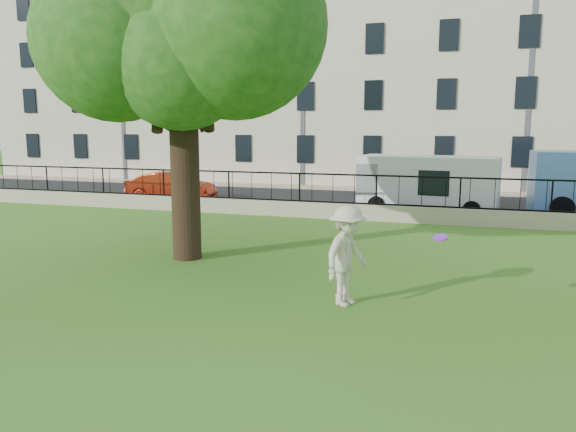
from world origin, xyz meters
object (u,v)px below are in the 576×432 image
(white_van, at_px, (428,184))
(red_sedan, at_px, (171,187))
(tree, at_px, (177,11))
(frisbee, at_px, (440,238))
(man, at_px, (347,256))

(white_van, bearing_deg, red_sedan, -172.20)
(tree, height_order, white_van, tree)
(tree, height_order, frisbee, tree)
(man, xyz_separation_m, frisbee, (1.77, -0.24, 0.51))
(tree, relative_size, man, 4.85)
(frisbee, xyz_separation_m, red_sedan, (-12.84, 12.85, -0.83))
(tree, height_order, man, tree)
(frisbee, distance_m, red_sedan, 18.18)
(tree, relative_size, frisbee, 36.00)
(tree, xyz_separation_m, red_sedan, (-6.02, 9.95, -5.73))
(frisbee, bearing_deg, man, 172.42)
(man, distance_m, white_van, 12.98)
(frisbee, distance_m, white_van, 13.26)
(man, relative_size, frisbee, 7.42)
(man, bearing_deg, red_sedan, 61.42)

